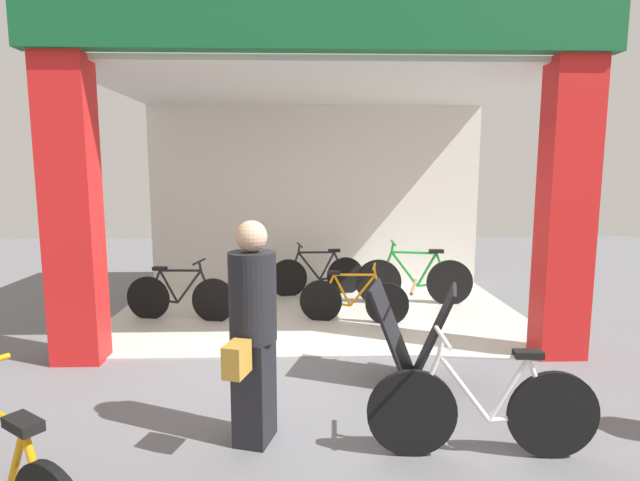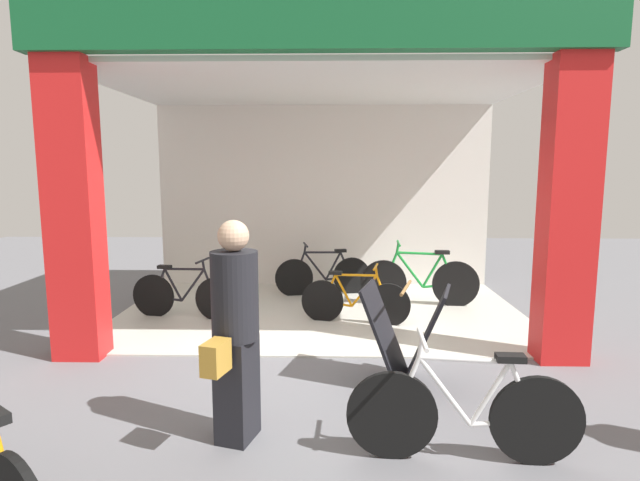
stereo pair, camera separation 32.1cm
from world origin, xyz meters
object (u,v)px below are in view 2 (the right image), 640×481
at_px(bicycle_inside_2, 184,295).
at_px(sandwich_board_sign, 405,336).
at_px(bicycle_inside_1, 323,275).
at_px(pedestrian_1, 235,330).
at_px(bicycle_inside_0, 355,301).
at_px(bicycle_inside_3, 420,281).
at_px(bicycle_parked_1, 464,413).

xyz_separation_m(bicycle_inside_2, sandwich_board_sign, (2.66, -2.03, 0.14)).
bearing_deg(bicycle_inside_1, bicycle_inside_2, -144.56).
height_order(sandwich_board_sign, pedestrian_1, pedestrian_1).
bearing_deg(pedestrian_1, bicycle_inside_1, 82.44).
distance_m(bicycle_inside_0, bicycle_inside_3, 1.34).
xyz_separation_m(bicycle_inside_0, sandwich_board_sign, (0.38, -1.84, 0.16)).
distance_m(bicycle_inside_0, bicycle_parked_1, 3.18).
height_order(bicycle_inside_1, bicycle_inside_2, bicycle_inside_1).
distance_m(bicycle_inside_0, sandwich_board_sign, 1.89).
relative_size(bicycle_inside_2, pedestrian_1, 0.90).
bearing_deg(pedestrian_1, sandwich_board_sign, 36.17).
relative_size(bicycle_inside_0, sandwich_board_sign, 1.49).
xyz_separation_m(bicycle_inside_0, bicycle_inside_2, (-2.28, 0.18, 0.02)).
bearing_deg(bicycle_inside_0, bicycle_inside_1, 105.99).
xyz_separation_m(bicycle_parked_1, sandwich_board_sign, (-0.23, 1.27, 0.12)).
height_order(bicycle_inside_3, sandwich_board_sign, bicycle_inside_3).
bearing_deg(bicycle_inside_0, bicycle_inside_3, 41.98).
relative_size(bicycle_inside_3, sandwich_board_sign, 1.83).
bearing_deg(bicycle_inside_1, bicycle_inside_0, -74.01).
xyz_separation_m(bicycle_inside_1, bicycle_parked_1, (1.04, -4.62, 0.02)).
distance_m(bicycle_inside_3, sandwich_board_sign, 2.81).
height_order(bicycle_inside_2, sandwich_board_sign, sandwich_board_sign).
bearing_deg(bicycle_parked_1, bicycle_inside_3, 84.49).
xyz_separation_m(bicycle_inside_0, bicycle_parked_1, (0.61, -3.12, 0.04)).
distance_m(bicycle_inside_1, sandwich_board_sign, 3.44).
relative_size(bicycle_inside_2, bicycle_parked_1, 0.93).
distance_m(bicycle_inside_0, bicycle_inside_1, 1.56).
relative_size(bicycle_inside_2, sandwich_board_sign, 1.57).
bearing_deg(sandwich_board_sign, bicycle_inside_1, 103.63).
bearing_deg(bicycle_parked_1, sandwich_board_sign, 100.18).
height_order(bicycle_inside_0, pedestrian_1, pedestrian_1).
bearing_deg(bicycle_inside_3, sandwich_board_sign, -102.65).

